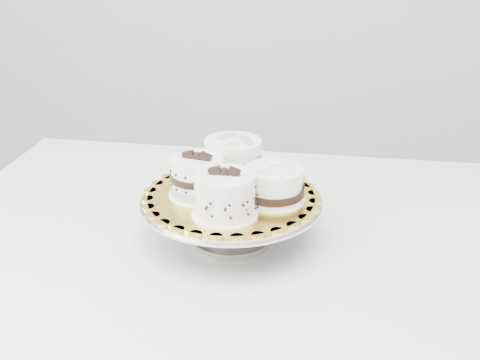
# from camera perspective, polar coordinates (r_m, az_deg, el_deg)

# --- Properties ---
(table) EXTENTS (1.32, 0.89, 0.75)m
(table) POSITION_cam_1_polar(r_m,az_deg,el_deg) (1.19, 2.19, -8.11)
(table) COLOR white
(table) RESTS_ON floor
(cake_stand) EXTENTS (0.33, 0.33, 0.09)m
(cake_stand) POSITION_cam_1_polar(r_m,az_deg,el_deg) (1.11, -0.83, -2.97)
(cake_stand) COLOR gray
(cake_stand) RESTS_ON table
(cake_board) EXTENTS (0.36, 0.36, 0.00)m
(cake_board) POSITION_cam_1_polar(r_m,az_deg,el_deg) (1.09, -0.84, -1.54)
(cake_board) COLOR gold
(cake_board) RESTS_ON cake_stand
(cake_swirl) EXTENTS (0.11, 0.11, 0.09)m
(cake_swirl) POSITION_cam_1_polar(r_m,az_deg,el_deg) (1.01, -1.46, -1.51)
(cake_swirl) COLOR white
(cake_swirl) RESTS_ON cake_board
(cake_banded) EXTENTS (0.11, 0.11, 0.09)m
(cake_banded) POSITION_cam_1_polar(r_m,az_deg,el_deg) (1.08, -4.02, 0.17)
(cake_banded) COLOR white
(cake_banded) RESTS_ON cake_board
(cake_dots) EXTENTS (0.13, 0.13, 0.08)m
(cake_dots) POSITION_cam_1_polar(r_m,az_deg,el_deg) (1.14, -0.66, 1.97)
(cake_dots) COLOR white
(cake_dots) RESTS_ON cake_board
(cake_ribbon) EXTENTS (0.12, 0.12, 0.06)m
(cake_ribbon) POSITION_cam_1_polar(r_m,az_deg,el_deg) (1.07, 3.24, -0.47)
(cake_ribbon) COLOR white
(cake_ribbon) RESTS_ON cake_board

